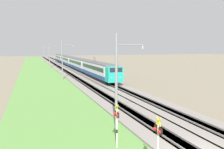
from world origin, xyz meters
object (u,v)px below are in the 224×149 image
(passenger_train, at_px, (73,62))
(catenary_mast_far, at_px, (50,55))
(crossing_signal_aux, at_px, (117,122))
(catenary_mast_near, at_px, (117,82))
(crossing_signal_near, at_px, (158,141))
(catenary_mast_mid, at_px, (62,60))
(catenary_mast_distant, at_px, (44,54))

(passenger_train, xyz_separation_m, catenary_mast_far, (4.79, 7.20, 2.18))
(crossing_signal_aux, distance_m, catenary_mast_near, 4.07)
(crossing_signal_near, bearing_deg, catenary_mast_mid, -90.77)
(catenary_mast_mid, bearing_deg, passenger_train, -14.96)
(passenger_train, height_order, catenary_mast_far, catenary_mast_far)
(passenger_train, bearing_deg, catenary_mast_far, -123.65)
(crossing_signal_near, relative_size, crossing_signal_aux, 1.06)
(passenger_train, height_order, catenary_mast_near, catenary_mast_near)
(catenary_mast_distant, bearing_deg, catenary_mast_near, -180.00)
(catenary_mast_near, relative_size, catenary_mast_distant, 0.99)
(catenary_mast_distant, bearing_deg, crossing_signal_aux, 179.25)
(crossing_signal_aux, relative_size, catenary_mast_mid, 0.37)
(passenger_train, bearing_deg, catenary_mast_near, -6.99)
(catenary_mast_far, bearing_deg, crossing_signal_aux, 178.90)
(catenary_mast_near, relative_size, catenary_mast_far, 0.93)
(crossing_signal_near, distance_m, catenary_mast_distant, 102.25)
(catenary_mast_mid, height_order, catenary_mast_distant, catenary_mast_mid)
(catenary_mast_near, bearing_deg, catenary_mast_far, 0.00)
(crossing_signal_near, height_order, catenary_mast_distant, catenary_mast_distant)
(passenger_train, height_order, catenary_mast_distant, catenary_mast_distant)
(catenary_mast_near, height_order, catenary_mast_mid, catenary_mast_mid)
(catenary_mast_near, bearing_deg, crossing_signal_aux, 157.75)
(catenary_mast_far, bearing_deg, crossing_signal_near, 179.58)
(catenary_mast_near, xyz_separation_m, catenary_mast_distant, (95.17, 0.00, 0.03))
(passenger_train, relative_size, catenary_mast_near, 9.92)
(crossing_signal_near, relative_size, catenary_mast_near, 0.42)
(catenary_mast_far, bearing_deg, catenary_mast_mid, -180.00)
(passenger_train, height_order, catenary_mast_mid, catenary_mast_mid)
(crossing_signal_near, xyz_separation_m, catenary_mast_far, (70.50, -0.52, 2.45))
(catenary_mast_distant, bearing_deg, passenger_train, -168.85)
(catenary_mast_mid, height_order, catenary_mast_far, catenary_mast_far)
(catenary_mast_far, bearing_deg, catenary_mast_near, -180.00)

